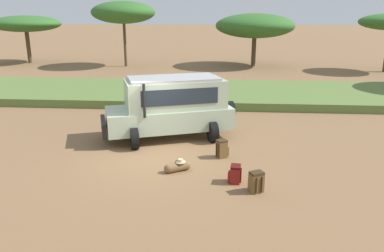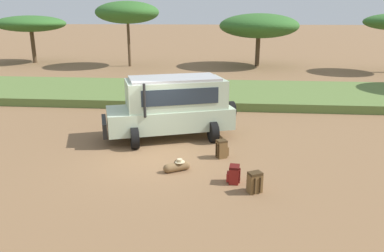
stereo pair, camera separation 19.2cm
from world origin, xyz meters
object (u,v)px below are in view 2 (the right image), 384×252
(acacia_tree_centre_back, at_px, (259,26))
(safari_vehicle, at_px, (172,106))
(backpack_cluster_center, at_px, (255,182))
(backpack_near_rear_wheel, at_px, (222,149))
(backpack_beside_front_wheel, at_px, (234,174))
(duffel_bag_low_black_case, at_px, (177,167))
(acacia_tree_far_left, at_px, (31,24))
(acacia_tree_left_mid, at_px, (127,12))

(acacia_tree_centre_back, bearing_deg, safari_vehicle, -102.80)
(backpack_cluster_center, bearing_deg, backpack_near_rear_wheel, 110.41)
(backpack_beside_front_wheel, xyz_separation_m, duffel_bag_low_black_case, (-1.79, 0.69, -0.11))
(duffel_bag_low_black_case, height_order, acacia_tree_far_left, acacia_tree_far_left)
(backpack_beside_front_wheel, bearing_deg, backpack_near_rear_wheel, 101.02)
(acacia_tree_left_mid, bearing_deg, safari_vehicle, -71.09)
(safari_vehicle, distance_m, backpack_beside_front_wheel, 4.85)
(safari_vehicle, bearing_deg, backpack_cluster_center, -57.42)
(safari_vehicle, xyz_separation_m, acacia_tree_left_mid, (-7.07, 20.64, 3.59))
(duffel_bag_low_black_case, distance_m, acacia_tree_left_mid, 25.68)
(backpack_cluster_center, xyz_separation_m, duffel_bag_low_black_case, (-2.36, 1.26, -0.14))
(acacia_tree_left_mid, bearing_deg, backpack_beside_front_wheel, -69.02)
(backpack_cluster_center, height_order, backpack_near_rear_wheel, backpack_near_rear_wheel)
(safari_vehicle, xyz_separation_m, duffel_bag_low_black_case, (0.62, -3.40, -1.14))
(acacia_tree_far_left, xyz_separation_m, acacia_tree_centre_back, (22.28, -0.53, -0.11))
(backpack_beside_front_wheel, bearing_deg, acacia_tree_far_left, 126.80)
(safari_vehicle, distance_m, backpack_near_rear_wheel, 3.07)
(backpack_beside_front_wheel, bearing_deg, acacia_tree_left_mid, 110.98)
(safari_vehicle, height_order, backpack_near_rear_wheel, safari_vehicle)
(backpack_near_rear_wheel, height_order, duffel_bag_low_black_case, backpack_near_rear_wheel)
(backpack_cluster_center, xyz_separation_m, acacia_tree_centre_back, (1.97, 26.43, 3.41))
(backpack_near_rear_wheel, height_order, acacia_tree_centre_back, acacia_tree_centre_back)
(safari_vehicle, bearing_deg, acacia_tree_centre_back, 77.20)
(safari_vehicle, height_order, acacia_tree_far_left, acacia_tree_far_left)
(acacia_tree_far_left, height_order, acacia_tree_centre_back, acacia_tree_centre_back)
(backpack_cluster_center, height_order, acacia_tree_left_mid, acacia_tree_left_mid)
(backpack_near_rear_wheel, relative_size, acacia_tree_far_left, 0.09)
(acacia_tree_left_mid, bearing_deg, backpack_cluster_center, -68.34)
(backpack_beside_front_wheel, xyz_separation_m, acacia_tree_far_left, (-19.74, 26.38, 3.55))
(backpack_beside_front_wheel, bearing_deg, acacia_tree_centre_back, 84.40)
(acacia_tree_far_left, relative_size, acacia_tree_left_mid, 1.12)
(acacia_tree_left_mid, bearing_deg, backpack_near_rear_wheel, -68.20)
(acacia_tree_left_mid, distance_m, acacia_tree_centre_back, 12.13)
(acacia_tree_left_mid, height_order, acacia_tree_centre_back, acacia_tree_left_mid)
(backpack_cluster_center, relative_size, duffel_bag_low_black_case, 0.74)
(backpack_near_rear_wheel, distance_m, duffel_bag_low_black_case, 1.92)
(backpack_near_rear_wheel, bearing_deg, acacia_tree_left_mid, 111.80)
(backpack_near_rear_wheel, distance_m, acacia_tree_far_left, 31.33)
(duffel_bag_low_black_case, relative_size, acacia_tree_centre_back, 0.11)
(acacia_tree_left_mid, bearing_deg, acacia_tree_far_left, 170.82)
(backpack_cluster_center, distance_m, acacia_tree_centre_back, 26.72)
(acacia_tree_far_left, bearing_deg, backpack_near_rear_wheel, -51.57)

